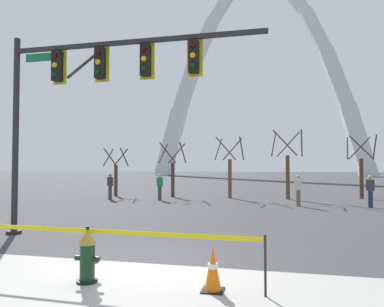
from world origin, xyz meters
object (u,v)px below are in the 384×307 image
object	(u,v)px
fire_hydrant	(88,256)
traffic_signal_gantry	(87,86)
pedestrian_walking_right	(370,191)
pedestrian_near_trees	(160,187)
pedestrian_walking_left	(110,186)
traffic_cone_by_hydrant	(213,269)
pedestrian_standing_center	(298,190)
monument_arch	(259,86)

from	to	relation	value
fire_hydrant	traffic_signal_gantry	size ratio (longest dim) A/B	0.13
pedestrian_walking_right	pedestrian_near_trees	size ratio (longest dim) A/B	1.00
traffic_signal_gantry	pedestrian_walking_left	world-z (taller)	traffic_signal_gantry
traffic_cone_by_hydrant	pedestrian_standing_center	xyz separation A→B (m)	(2.26, 13.06, 0.46)
fire_hydrant	traffic_signal_gantry	xyz separation A→B (m)	(-2.09, 3.61, 3.94)
traffic_cone_by_hydrant	traffic_signal_gantry	size ratio (longest dim) A/B	0.09
pedestrian_near_trees	monument_arch	bearing A→B (deg)	85.78
pedestrian_standing_center	pedestrian_near_trees	world-z (taller)	same
monument_arch	pedestrian_walking_right	bearing A→B (deg)	-82.47
traffic_cone_by_hydrant	fire_hydrant	bearing A→B (deg)	-178.66
fire_hydrant	monument_arch	distance (m)	71.23
fire_hydrant	pedestrian_walking_left	bearing A→B (deg)	114.40
pedestrian_walking_right	pedestrian_near_trees	distance (m)	11.41
fire_hydrant	pedestrian_walking_left	xyz separation A→B (m)	(-6.53, 14.40, 0.35)
monument_arch	pedestrian_near_trees	size ratio (longest dim) A/B	28.19
pedestrian_walking_right	pedestrian_standing_center	bearing A→B (deg)	-176.61
pedestrian_near_trees	pedestrian_standing_center	bearing A→B (deg)	-10.65
fire_hydrant	pedestrian_standing_center	xyz separation A→B (m)	(4.49, 13.11, 0.35)
pedestrian_standing_center	pedestrian_walking_right	distance (m)	3.45
monument_arch	pedestrian_near_trees	xyz separation A→B (m)	(-4.00, -54.23, -17.96)
fire_hydrant	traffic_cone_by_hydrant	distance (m)	2.23
pedestrian_walking_left	pedestrian_walking_right	distance (m)	14.51
monument_arch	pedestrian_near_trees	distance (m)	57.27
pedestrian_walking_left	fire_hydrant	bearing A→B (deg)	-65.60
traffic_cone_by_hydrant	pedestrian_walking_left	size ratio (longest dim) A/B	0.46
pedestrian_walking_left	pedestrian_walking_right	bearing A→B (deg)	-4.28
traffic_cone_by_hydrant	pedestrian_walking_right	bearing A→B (deg)	66.72
fire_hydrant	pedestrian_near_trees	xyz separation A→B (m)	(-3.40, 14.60, 0.35)
traffic_signal_gantry	pedestrian_walking_left	size ratio (longest dim) A/B	4.92
fire_hydrant	monument_arch	size ratio (longest dim) A/B	0.02
pedestrian_near_trees	traffic_cone_by_hydrant	bearing A→B (deg)	-68.85
traffic_signal_gantry	monument_arch	bearing A→B (deg)	87.63
traffic_signal_gantry	monument_arch	distance (m)	66.84
traffic_cone_by_hydrant	traffic_signal_gantry	bearing A→B (deg)	140.56
monument_arch	pedestrian_walking_right	size ratio (longest dim) A/B	28.19
traffic_signal_gantry	pedestrian_walking_left	xyz separation A→B (m)	(-4.44, 10.79, -3.59)
traffic_cone_by_hydrant	pedestrian_standing_center	size ratio (longest dim) A/B	0.46
traffic_signal_gantry	fire_hydrant	bearing A→B (deg)	-59.89
pedestrian_standing_center	pedestrian_walking_right	world-z (taller)	same
fire_hydrant	pedestrian_walking_left	size ratio (longest dim) A/B	0.62
fire_hydrant	pedestrian_walking_right	xyz separation A→B (m)	(7.94, 13.32, 0.35)
pedestrian_walking_left	pedestrian_standing_center	world-z (taller)	same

